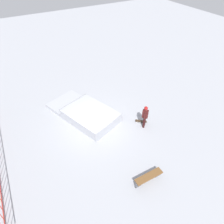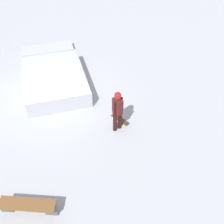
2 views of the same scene
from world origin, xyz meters
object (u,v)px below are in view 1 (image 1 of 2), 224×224
(skater, at_px, (145,115))
(skateboard, at_px, (141,121))
(skate_ramp, at_px, (86,113))
(park_bench, at_px, (149,177))

(skater, relative_size, skateboard, 2.33)
(skate_ramp, height_order, skater, skater)
(skate_ramp, height_order, skateboard, skate_ramp)
(skater, height_order, skateboard, skater)
(skater, distance_m, skateboard, 1.03)
(skateboard, bearing_deg, skate_ramp, -178.10)
(park_bench, bearing_deg, skateboard, -31.29)
(skater, xyz_separation_m, skateboard, (0.44, -0.08, -0.93))
(skate_ramp, xyz_separation_m, skateboard, (-2.45, -3.13, -0.24))
(skater, bearing_deg, skateboard, 128.52)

